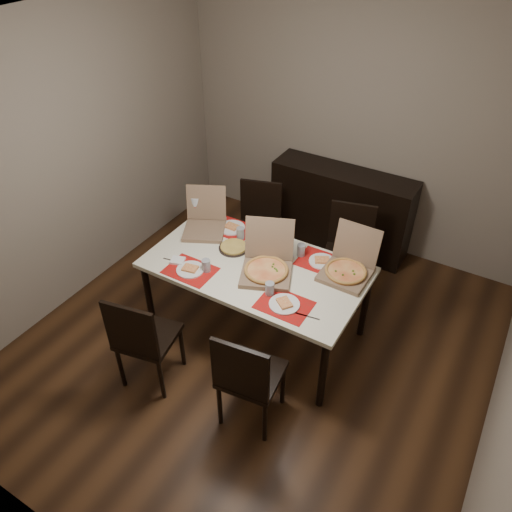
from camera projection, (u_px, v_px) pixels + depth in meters
name	position (u px, v px, depth m)	size (l,w,h in m)	color
ground	(257.00, 345.00, 4.43)	(3.80, 4.00, 0.02)	#412714
room_walls	(287.00, 145.00, 3.66)	(3.84, 4.02, 2.62)	gray
sideboard	(341.00, 209.00, 5.37)	(1.50, 0.40, 0.90)	black
dining_table	(256.00, 272.00, 4.16)	(1.80, 1.00, 0.75)	#EFE8C8
chair_near_left	(142.00, 338.00, 3.80)	(0.49, 0.49, 0.93)	black
chair_near_right	(247.00, 376.00, 3.51)	(0.47, 0.47, 0.93)	black
chair_far_left	(258.00, 223.00, 5.04)	(0.53, 0.53, 0.93)	black
chair_far_right	(348.00, 248.00, 4.71)	(0.51, 0.51, 0.93)	black
setting_near_left	(193.00, 268.00, 4.06)	(0.49, 0.30, 0.11)	red
setting_near_right	(280.00, 300.00, 3.75)	(0.50, 0.30, 0.11)	red
setting_far_left	(232.00, 228.00, 4.51)	(0.44, 0.30, 0.11)	red
setting_far_right	(316.00, 258.00, 4.16)	(0.49, 0.30, 0.11)	red
napkin_loose	(259.00, 268.00, 4.08)	(0.12, 0.11, 0.02)	white
pizza_box_center	(267.00, 267.00, 4.01)	(0.54, 0.56, 0.40)	brown
pizza_box_right	(348.00, 268.00, 4.00)	(0.38, 0.42, 0.37)	brown
pizza_box_left	(205.00, 224.00, 4.50)	(0.50, 0.52, 0.36)	brown
faina_plate	(234.00, 247.00, 4.29)	(0.26, 0.26, 0.03)	black
dip_bowl	(287.00, 257.00, 4.19)	(0.12, 0.12, 0.03)	white
soda_bottle	(196.00, 208.00, 4.60)	(0.09, 0.09, 0.28)	silver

